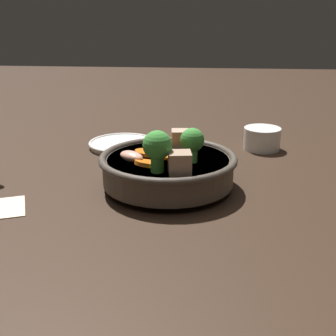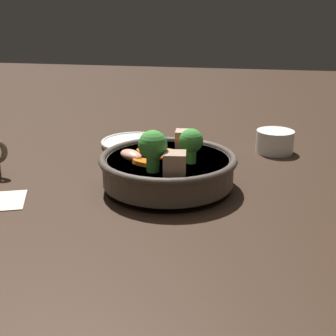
{
  "view_description": "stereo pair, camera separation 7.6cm",
  "coord_description": "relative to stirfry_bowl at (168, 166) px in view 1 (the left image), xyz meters",
  "views": [
    {
      "loc": [
        0.06,
        -0.71,
        0.29
      ],
      "look_at": [
        0.0,
        0.0,
        0.03
      ],
      "focal_mm": 50.0,
      "sensor_mm": 36.0,
      "label": 1
    },
    {
      "loc": [
        0.14,
        -0.7,
        0.29
      ],
      "look_at": [
        0.0,
        0.0,
        0.03
      ],
      "focal_mm": 50.0,
      "sensor_mm": 36.0,
      "label": 2
    }
  ],
  "objects": [
    {
      "name": "side_saucer",
      "position": [
        -0.11,
        0.22,
        -0.03
      ],
      "size": [
        0.14,
        0.14,
        0.01
      ],
      "color": "white",
      "rests_on": "ground_plane"
    },
    {
      "name": "ground_plane",
      "position": [
        -0.0,
        0.0,
        -0.04
      ],
      "size": [
        3.0,
        3.0,
        0.0
      ],
      "primitive_type": "plane",
      "color": "black"
    },
    {
      "name": "tea_cup",
      "position": [
        0.18,
        0.23,
        -0.02
      ],
      "size": [
        0.08,
        0.08,
        0.05
      ],
      "color": "white",
      "rests_on": "ground_plane"
    },
    {
      "name": "stirfry_bowl",
      "position": [
        0.0,
        0.0,
        0.0
      ],
      "size": [
        0.22,
        0.22,
        0.11
      ],
      "color": "#51473D",
      "rests_on": "ground_plane"
    }
  ]
}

